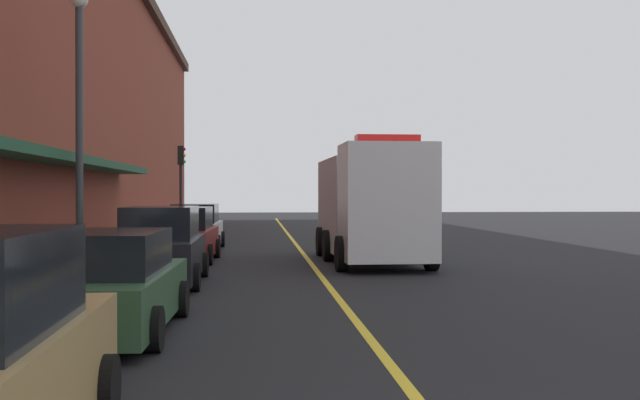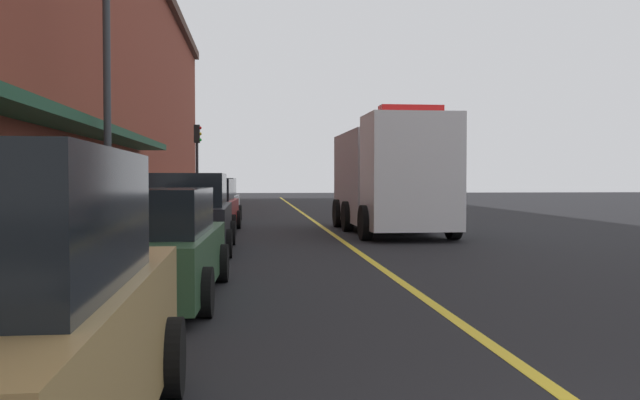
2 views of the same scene
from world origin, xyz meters
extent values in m
plane|color=black|center=(0.00, 25.00, 0.00)|extent=(112.00, 112.00, 0.00)
cube|color=gray|center=(-6.20, 25.00, 0.07)|extent=(2.40, 70.00, 0.15)
cube|color=gold|center=(0.00, 25.00, 0.00)|extent=(0.16, 70.00, 0.01)
cube|color=#19472D|center=(-6.85, 16.00, 3.10)|extent=(1.20, 22.40, 0.24)
cylinder|color=black|center=(-3.15, 2.30, 0.32)|extent=(0.23, 0.64, 0.64)
cube|color=#2D5133|center=(-3.99, 6.97, 0.57)|extent=(1.99, 4.85, 0.78)
cube|color=black|center=(-4.00, 6.73, 1.28)|extent=(1.74, 2.68, 0.64)
cylinder|color=black|center=(-4.89, 8.48, 0.32)|extent=(0.24, 0.65, 0.64)
cylinder|color=black|center=(-3.01, 8.43, 0.32)|extent=(0.24, 0.65, 0.64)
cylinder|color=black|center=(-4.97, 5.51, 0.32)|extent=(0.24, 0.65, 0.64)
cylinder|color=black|center=(-3.10, 5.45, 0.32)|extent=(0.24, 0.65, 0.64)
cube|color=black|center=(-3.95, 13.39, 0.64)|extent=(1.77, 4.80, 0.93)
cube|color=black|center=(-3.95, 13.15, 1.49)|extent=(1.59, 2.64, 0.76)
cylinder|color=black|center=(-4.84, 14.88, 0.32)|extent=(0.22, 0.64, 0.64)
cylinder|color=black|center=(-3.06, 14.88, 0.32)|extent=(0.22, 0.64, 0.64)
cylinder|color=black|center=(-4.83, 11.90, 0.32)|extent=(0.22, 0.64, 0.64)
cylinder|color=black|center=(-3.05, 11.91, 0.32)|extent=(0.22, 0.64, 0.64)
cube|color=maroon|center=(-3.98, 19.46, 0.61)|extent=(1.95, 4.33, 0.86)
cube|color=black|center=(-3.99, 19.25, 1.39)|extent=(1.70, 2.41, 0.71)
cylinder|color=black|center=(-4.83, 20.82, 0.32)|extent=(0.24, 0.65, 0.64)
cylinder|color=black|center=(-3.03, 20.75, 0.32)|extent=(0.24, 0.65, 0.64)
cylinder|color=black|center=(-4.93, 18.17, 0.32)|extent=(0.24, 0.65, 0.64)
cylinder|color=black|center=(-3.13, 18.10, 0.32)|extent=(0.24, 0.65, 0.64)
cube|color=silver|center=(-4.02, 24.52, 0.61)|extent=(1.88, 4.40, 0.88)
cube|color=black|center=(-4.02, 24.30, 1.41)|extent=(1.66, 2.43, 0.72)
cylinder|color=black|center=(-4.90, 25.89, 0.32)|extent=(0.23, 0.64, 0.64)
cylinder|color=black|center=(-3.08, 25.85, 0.32)|extent=(0.23, 0.64, 0.64)
cylinder|color=black|center=(-4.95, 23.18, 0.32)|extent=(0.23, 0.64, 0.64)
cylinder|color=black|center=(-3.13, 23.15, 0.32)|extent=(0.23, 0.64, 0.64)
cube|color=silver|center=(1.95, 15.82, 1.93)|extent=(2.57, 2.22, 3.27)
cube|color=silver|center=(1.87, 19.86, 1.80)|extent=(2.63, 5.33, 3.00)
cube|color=red|center=(1.95, 15.82, 3.69)|extent=(1.78, 0.63, 0.24)
cylinder|color=black|center=(3.23, 15.93, 0.50)|extent=(0.32, 1.01, 1.00)
cylinder|color=black|center=(0.67, 15.88, 0.50)|extent=(0.32, 1.01, 1.00)
cylinder|color=black|center=(3.16, 19.23, 0.50)|extent=(0.32, 1.01, 1.00)
cylinder|color=black|center=(0.61, 19.18, 0.50)|extent=(0.32, 1.01, 1.00)
cylinder|color=black|center=(3.12, 21.36, 0.50)|extent=(0.32, 1.01, 1.00)
cylinder|color=black|center=(0.57, 21.32, 0.50)|extent=(0.32, 1.01, 1.00)
cylinder|color=#4C4C51|center=(-5.35, 8.83, 0.68)|extent=(0.07, 0.07, 1.05)
cube|color=black|center=(-5.35, 8.83, 1.34)|extent=(0.14, 0.18, 0.28)
cylinder|color=#4C4C51|center=(-5.35, 25.51, 0.68)|extent=(0.07, 0.07, 1.05)
cube|color=black|center=(-5.35, 25.51, 1.34)|extent=(0.14, 0.18, 0.28)
cylinder|color=#33383D|center=(-5.95, 13.65, 3.40)|extent=(0.18, 0.18, 6.50)
cylinder|color=#232326|center=(-5.30, 31.73, 1.85)|extent=(0.14, 0.14, 3.40)
cube|color=black|center=(-5.30, 31.73, 4.00)|extent=(0.28, 0.36, 0.90)
sphere|color=red|center=(-5.14, 31.73, 4.30)|extent=(0.16, 0.16, 0.16)
sphere|color=gold|center=(-5.14, 31.73, 4.00)|extent=(0.16, 0.16, 0.16)
sphere|color=green|center=(-5.14, 31.73, 3.70)|extent=(0.16, 0.16, 0.16)
camera|label=1|loc=(-1.70, -5.09, 2.19)|focal=42.63mm
camera|label=2|loc=(-2.47, -3.19, 1.74)|focal=38.48mm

